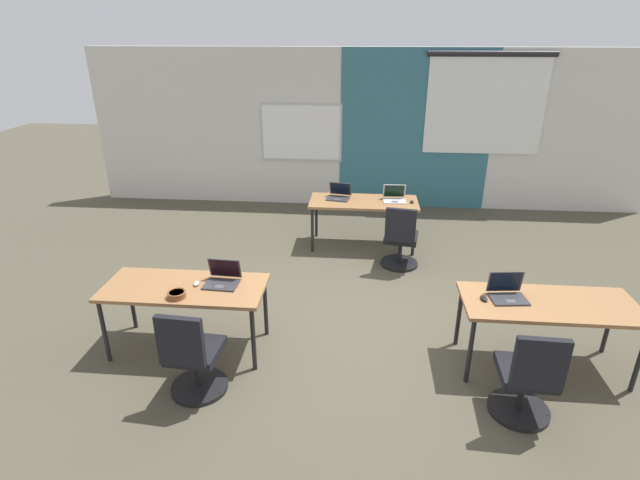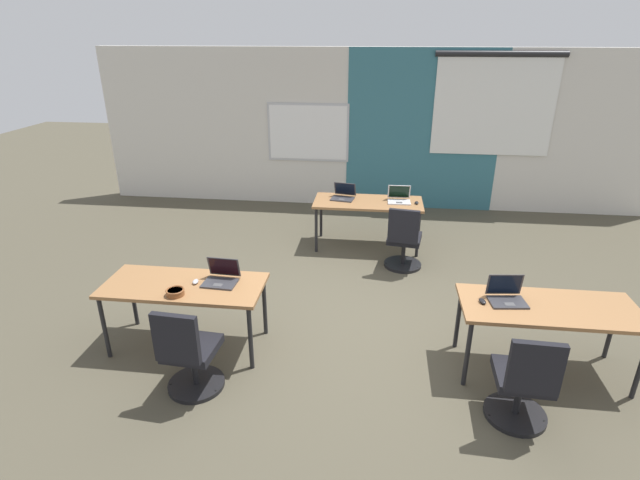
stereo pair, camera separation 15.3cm
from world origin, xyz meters
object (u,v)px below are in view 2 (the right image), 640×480
(mouse_near_left_inner, at_px, (195,282))
(desk_near_right, at_px, (549,312))
(desk_near_left, at_px, (184,289))
(laptop_far_right, at_px, (399,198))
(mouse_far_right, at_px, (417,203))
(mouse_near_right_inner, at_px, (482,301))
(desk_far_center, at_px, (368,205))
(chair_near_left_inner, at_px, (189,357))
(laptop_far_left, at_px, (343,195))
(chair_near_right_inner, at_px, (523,386))
(laptop_near_left_inner, at_px, (221,277))
(laptop_near_right_inner, at_px, (507,296))
(snack_bowl, at_px, (175,292))
(chair_far_right, at_px, (404,243))

(mouse_near_left_inner, bearing_deg, desk_near_right, -0.53)
(desk_near_left, xyz_separation_m, laptop_far_right, (2.20, 2.85, 0.11))
(mouse_near_left_inner, distance_m, mouse_far_right, 3.60)
(mouse_near_right_inner, height_order, laptop_far_right, laptop_far_right)
(desk_far_center, distance_m, chair_near_left_inner, 3.80)
(desk_near_right, xyz_separation_m, laptop_far_left, (-2.13, 2.89, 0.11))
(laptop_far_left, distance_m, mouse_near_left_inner, 3.12)
(laptop_far_left, bearing_deg, desk_near_left, -105.30)
(mouse_far_right, bearing_deg, chair_near_right_inner, -79.02)
(desk_near_left, xyz_separation_m, desk_near_right, (3.50, 0.00, 0.00))
(laptop_near_left_inner, relative_size, mouse_near_left_inner, 3.27)
(desk_far_center, relative_size, laptop_far_left, 4.21)
(laptop_near_right_inner, distance_m, chair_near_right_inner, 0.88)
(laptop_far_left, xyz_separation_m, mouse_far_right, (1.08, -0.12, -0.03))
(desk_far_center, bearing_deg, laptop_near_left_inner, -117.07)
(laptop_near_left_inner, relative_size, snack_bowl, 1.95)
(chair_far_right, bearing_deg, mouse_far_right, -96.64)
(desk_near_right, distance_m, laptop_near_right_inner, 0.40)
(snack_bowl, bearing_deg, laptop_far_right, 54.46)
(mouse_far_right, bearing_deg, chair_far_right, -105.55)
(desk_far_center, bearing_deg, mouse_near_left_inner, -120.57)
(desk_near_right, distance_m, laptop_near_left_inner, 3.14)
(mouse_near_left_inner, height_order, mouse_near_right_inner, same)
(mouse_near_right_inner, height_order, chair_near_right_inner, chair_near_right_inner)
(chair_near_left_inner, distance_m, chair_near_right_inner, 2.85)
(laptop_far_right, height_order, snack_bowl, laptop_far_right)
(laptop_near_right_inner, xyz_separation_m, chair_near_right_inner, (0.02, -0.79, -0.39))
(desk_far_center, relative_size, laptop_near_left_inner, 4.62)
(desk_near_left, xyz_separation_m, laptop_near_left_inner, (0.36, 0.09, 0.11))
(laptop_far_left, height_order, snack_bowl, laptop_far_left)
(mouse_near_right_inner, bearing_deg, laptop_near_left_inner, 177.64)
(laptop_near_right_inner, xyz_separation_m, snack_bowl, (-3.11, -0.28, -0.02))
(desk_near_right, xyz_separation_m, chair_near_right_inner, (-0.36, -0.73, -0.28))
(mouse_near_left_inner, height_order, mouse_far_right, same)
(desk_far_center, bearing_deg, chair_near_left_inner, -112.72)
(laptop_far_left, relative_size, mouse_far_right, 3.78)
(laptop_near_left_inner, distance_m, laptop_near_right_inner, 2.75)
(desk_near_right, height_order, laptop_near_right_inner, laptop_near_right_inner)
(desk_near_right, xyz_separation_m, laptop_near_left_inner, (-3.14, 0.09, 0.11))
(laptop_far_left, relative_size, chair_near_left_inner, 0.41)
(chair_near_left_inner, xyz_separation_m, mouse_far_right, (2.17, 3.46, 0.36))
(snack_bowl, bearing_deg, desk_near_right, 3.67)
(laptop_near_right_inner, bearing_deg, mouse_near_left_inner, 173.65)
(laptop_near_left_inner, bearing_deg, chair_near_right_inner, -13.22)
(laptop_far_right, distance_m, chair_far_right, 0.85)
(laptop_far_left, bearing_deg, chair_near_right_inner, -53.96)
(laptop_far_left, relative_size, mouse_near_right_inner, 3.44)
(mouse_near_left_inner, xyz_separation_m, laptop_far_right, (2.09, 2.81, 0.03))
(laptop_far_left, bearing_deg, mouse_near_left_inner, -103.64)
(laptop_far_left, bearing_deg, chair_far_right, -31.57)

